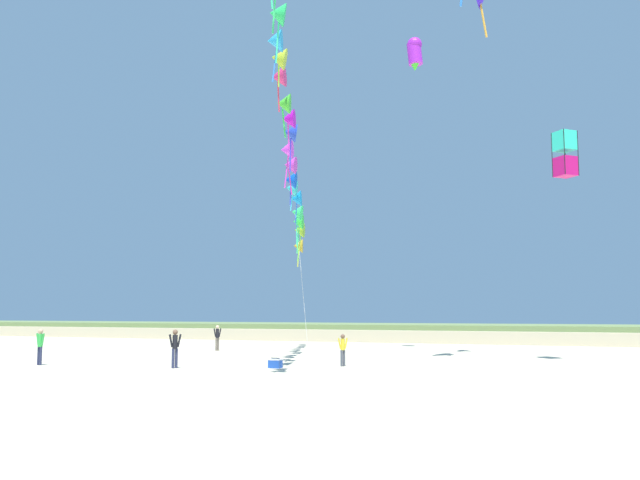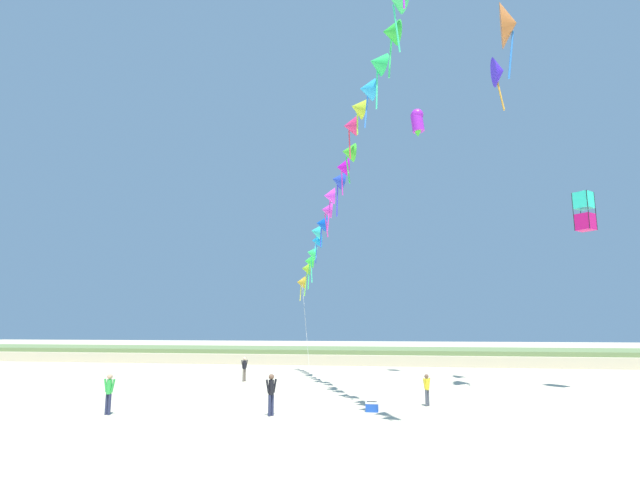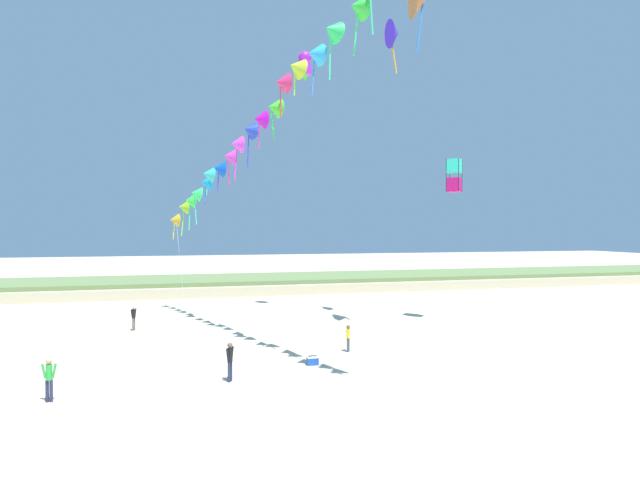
{
  "view_description": "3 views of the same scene",
  "coord_description": "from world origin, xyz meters",
  "px_view_note": "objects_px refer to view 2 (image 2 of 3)",
  "views": [
    {
      "loc": [
        13.35,
        -20.36,
        2.55
      ],
      "look_at": [
        -0.1,
        12.51,
        6.34
      ],
      "focal_mm": 38.0,
      "sensor_mm": 36.0,
      "label": 1
    },
    {
      "loc": [
        1.25,
        -15.6,
        3.79
      ],
      "look_at": [
        -3.37,
        10.89,
        8.48
      ],
      "focal_mm": 28.0,
      "sensor_mm": 36.0,
      "label": 2
    },
    {
      "loc": [
        -6.16,
        -16.36,
        6.8
      ],
      "look_at": [
        0.88,
        11.83,
        6.21
      ],
      "focal_mm": 28.0,
      "sensor_mm": 36.0,
      "label": 3
    }
  ],
  "objects_px": {
    "person_mid_center": "(244,367)",
    "person_far_left": "(109,391)",
    "beach_cooler": "(372,407)",
    "person_near_right": "(427,388)",
    "large_kite_mid_trail": "(509,25)",
    "person_near_left": "(271,392)",
    "large_kite_outer_drift": "(584,211)",
    "large_kite_low_lead": "(417,122)",
    "large_kite_high_solo": "(499,72)"
  },
  "relations": [
    {
      "from": "person_mid_center",
      "to": "large_kite_mid_trail",
      "type": "height_order",
      "value": "large_kite_mid_trail"
    },
    {
      "from": "person_near_right",
      "to": "large_kite_low_lead",
      "type": "xyz_separation_m",
      "value": [
        0.42,
        13.17,
        19.26
      ]
    },
    {
      "from": "person_near_right",
      "to": "large_kite_low_lead",
      "type": "relative_size",
      "value": 0.64
    },
    {
      "from": "person_near_left",
      "to": "person_far_left",
      "type": "bearing_deg",
      "value": -172.37
    },
    {
      "from": "person_far_left",
      "to": "large_kite_mid_trail",
      "type": "height_order",
      "value": "large_kite_mid_trail"
    },
    {
      "from": "large_kite_outer_drift",
      "to": "beach_cooler",
      "type": "xyz_separation_m",
      "value": [
        -12.55,
        -8.47,
        -10.53
      ]
    },
    {
      "from": "person_far_left",
      "to": "beach_cooler",
      "type": "relative_size",
      "value": 3.02
    },
    {
      "from": "beach_cooler",
      "to": "person_mid_center",
      "type": "bearing_deg",
      "value": 131.07
    },
    {
      "from": "large_kite_mid_trail",
      "to": "beach_cooler",
      "type": "bearing_deg",
      "value": -148.48
    },
    {
      "from": "person_near_left",
      "to": "person_near_right",
      "type": "distance_m",
      "value": 7.82
    },
    {
      "from": "person_near_left",
      "to": "beach_cooler",
      "type": "height_order",
      "value": "person_near_left"
    },
    {
      "from": "person_near_right",
      "to": "large_kite_low_lead",
      "type": "height_order",
      "value": "large_kite_low_lead"
    },
    {
      "from": "person_mid_center",
      "to": "beach_cooler",
      "type": "relative_size",
      "value": 2.9
    },
    {
      "from": "person_far_left",
      "to": "person_near_left",
      "type": "bearing_deg",
      "value": 7.63
    },
    {
      "from": "person_mid_center",
      "to": "person_far_left",
      "type": "height_order",
      "value": "person_far_left"
    },
    {
      "from": "person_near_right",
      "to": "large_kite_outer_drift",
      "type": "height_order",
      "value": "large_kite_outer_drift"
    },
    {
      "from": "person_far_left",
      "to": "large_kite_outer_drift",
      "type": "bearing_deg",
      "value": 25.23
    },
    {
      "from": "person_near_right",
      "to": "large_kite_mid_trail",
      "type": "xyz_separation_m",
      "value": [
        5.64,
        2.91,
        20.68
      ]
    },
    {
      "from": "large_kite_low_lead",
      "to": "large_kite_mid_trail",
      "type": "bearing_deg",
      "value": -63.04
    },
    {
      "from": "beach_cooler",
      "to": "person_near_right",
      "type": "bearing_deg",
      "value": 39.62
    },
    {
      "from": "large_kite_mid_trail",
      "to": "beach_cooler",
      "type": "distance_m",
      "value": 23.39
    },
    {
      "from": "person_near_right",
      "to": "person_near_left",
      "type": "bearing_deg",
      "value": -149.83
    },
    {
      "from": "person_near_right",
      "to": "large_kite_high_solo",
      "type": "distance_m",
      "value": 22.35
    },
    {
      "from": "large_kite_mid_trail",
      "to": "large_kite_high_solo",
      "type": "height_order",
      "value": "large_kite_mid_trail"
    },
    {
      "from": "person_far_left",
      "to": "large_kite_mid_trail",
      "type": "relative_size",
      "value": 0.36
    },
    {
      "from": "person_near_right",
      "to": "large_kite_mid_trail",
      "type": "distance_m",
      "value": 21.63
    },
    {
      "from": "large_kite_high_solo",
      "to": "large_kite_outer_drift",
      "type": "height_order",
      "value": "large_kite_high_solo"
    },
    {
      "from": "large_kite_outer_drift",
      "to": "large_kite_low_lead",
      "type": "bearing_deg",
      "value": 144.7
    },
    {
      "from": "person_mid_center",
      "to": "person_far_left",
      "type": "bearing_deg",
      "value": -96.32
    },
    {
      "from": "person_mid_center",
      "to": "large_kite_mid_trail",
      "type": "distance_m",
      "value": 28.01
    },
    {
      "from": "large_kite_low_lead",
      "to": "large_kite_high_solo",
      "type": "bearing_deg",
      "value": -45.57
    },
    {
      "from": "large_kite_high_solo",
      "to": "large_kite_mid_trail",
      "type": "bearing_deg",
      "value": -92.32
    },
    {
      "from": "person_mid_center",
      "to": "person_far_left",
      "type": "xyz_separation_m",
      "value": [
        -1.55,
        -14.01,
        0.04
      ]
    },
    {
      "from": "person_near_right",
      "to": "beach_cooler",
      "type": "height_order",
      "value": "person_near_right"
    },
    {
      "from": "large_kite_high_solo",
      "to": "large_kite_outer_drift",
      "type": "bearing_deg",
      "value": -16.97
    },
    {
      "from": "beach_cooler",
      "to": "large_kite_low_lead",
      "type": "bearing_deg",
      "value": 79.06
    },
    {
      "from": "person_mid_center",
      "to": "large_kite_high_solo",
      "type": "height_order",
      "value": "large_kite_high_solo"
    },
    {
      "from": "large_kite_mid_trail",
      "to": "beach_cooler",
      "type": "relative_size",
      "value": 8.41
    },
    {
      "from": "person_near_right",
      "to": "person_mid_center",
      "type": "relative_size",
      "value": 0.9
    },
    {
      "from": "person_near_left",
      "to": "person_far_left",
      "type": "relative_size",
      "value": 1.01
    },
    {
      "from": "person_near_left",
      "to": "beach_cooler",
      "type": "bearing_deg",
      "value": 23.44
    },
    {
      "from": "person_mid_center",
      "to": "large_kite_low_lead",
      "type": "distance_m",
      "value": 23.36
    },
    {
      "from": "large_kite_low_lead",
      "to": "large_kite_high_solo",
      "type": "xyz_separation_m",
      "value": [
        5.41,
        -5.52,
        0.91
      ]
    },
    {
      "from": "large_kite_low_lead",
      "to": "beach_cooler",
      "type": "bearing_deg",
      "value": -100.94
    },
    {
      "from": "person_mid_center",
      "to": "large_kite_high_solo",
      "type": "bearing_deg",
      "value": -4.65
    },
    {
      "from": "person_near_left",
      "to": "person_near_right",
      "type": "bearing_deg",
      "value": 30.17
    },
    {
      "from": "large_kite_high_solo",
      "to": "beach_cooler",
      "type": "height_order",
      "value": "large_kite_high_solo"
    },
    {
      "from": "person_far_left",
      "to": "beach_cooler",
      "type": "xyz_separation_m",
      "value": [
        11.33,
        2.78,
        -0.79
      ]
    },
    {
      "from": "person_near_left",
      "to": "person_mid_center",
      "type": "relative_size",
      "value": 1.05
    },
    {
      "from": "large_kite_low_lead",
      "to": "person_mid_center",
      "type": "bearing_deg",
      "value": -162.39
    }
  ]
}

